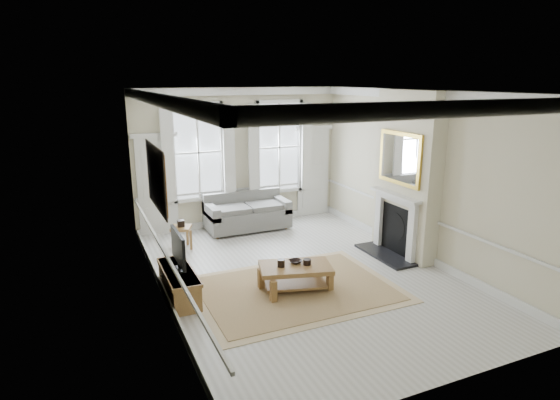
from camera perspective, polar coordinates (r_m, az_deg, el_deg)
name	(u,v)px	position (r m, az deg, el deg)	size (l,w,h in m)	color
floor	(304,275)	(8.95, 2.93, -9.15)	(7.20, 7.20, 0.00)	#B7B5AD
ceiling	(307,91)	(8.19, 3.25, 13.17)	(7.20, 7.20, 0.00)	white
back_wall	(239,157)	(11.67, -4.96, 5.19)	(5.20, 5.20, 0.00)	beige
left_wall	(158,203)	(7.62, -14.63, -0.34)	(7.20, 7.20, 0.00)	beige
right_wall	(420,176)	(9.84, 16.73, 2.84)	(7.20, 7.20, 0.00)	beige
window_left	(198,152)	(11.30, -9.96, 5.74)	(1.26, 0.20, 2.20)	#B2BCC6
window_right	(279,147)	(11.97, -0.12, 6.45)	(1.26, 0.20, 2.20)	#B2BCC6
door_left	(157,187)	(11.25, -14.75, 1.55)	(0.90, 0.08, 2.30)	silver
door_right	(313,173)	(12.54, 4.06, 3.31)	(0.90, 0.08, 2.30)	silver
painting	(156,177)	(7.84, -14.87, 2.68)	(0.05, 1.66, 1.06)	#AE711D
chimney_breast	(407,175)	(9.88, 15.21, 3.00)	(0.35, 1.70, 3.38)	beige
hearth	(385,255)	(10.09, 12.68, -6.53)	(0.55, 1.50, 0.05)	black
fireplace	(395,221)	(9.98, 13.83, -2.54)	(0.21, 1.45, 1.33)	silver
mirror	(399,158)	(9.68, 14.36, 4.93)	(0.06, 1.26, 1.06)	gold
sofa	(246,214)	(11.51, -4.11, -1.73)	(1.99, 0.97, 0.89)	slate
side_table	(181,231)	(10.38, -11.96, -3.73)	(0.54, 0.54, 0.50)	brown
rug	(295,289)	(8.37, 1.87, -10.82)	(3.50, 2.60, 0.02)	#9A804F
coffee_table	(295,270)	(8.22, 1.89, -8.50)	(1.38, 1.02, 0.46)	brown
ceramic_pot_a	(281,263)	(8.10, 0.14, -7.71)	(0.13, 0.13, 0.13)	black
ceramic_pot_b	(307,262)	(8.21, 3.32, -7.55)	(0.14, 0.14, 0.10)	black
bowl	(296,261)	(8.28, 1.91, -7.50)	(0.22, 0.22, 0.05)	black
tv_stand	(179,284)	(8.19, -12.20, -9.96)	(0.44, 1.37, 0.49)	brown
tv	(178,248)	(7.95, -12.29, -5.74)	(0.08, 0.90, 0.68)	black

